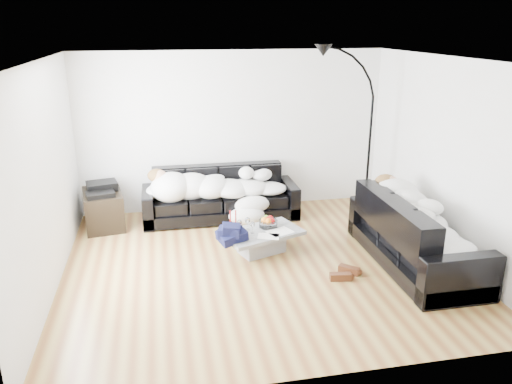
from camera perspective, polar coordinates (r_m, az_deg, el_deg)
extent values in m
plane|color=brown|center=(6.59, 0.51, -8.26)|extent=(5.00, 5.00, 0.00)
cube|color=silver|center=(8.26, -2.63, 6.91)|extent=(5.00, 0.02, 2.60)
cube|color=silver|center=(6.14, -22.98, 1.20)|extent=(0.02, 4.50, 2.60)
cube|color=silver|center=(7.04, 20.93, 3.58)|extent=(0.02, 4.50, 2.60)
plane|color=white|center=(5.89, 0.58, 14.91)|extent=(5.00, 5.00, 0.00)
cube|color=black|center=(7.99, -4.10, -0.23)|extent=(2.45, 0.85, 0.80)
cube|color=black|center=(6.75, 17.83, -4.36)|extent=(0.95, 2.22, 0.90)
ellipsoid|color=#0A4C3F|center=(7.19, 15.05, -0.35)|extent=(0.42, 0.38, 0.20)
cube|color=#939699|center=(6.86, 0.64, -5.70)|extent=(1.21, 0.95, 0.31)
cylinder|color=white|center=(6.91, 1.41, -3.37)|extent=(0.28, 0.28, 0.16)
cylinder|color=white|center=(6.81, -0.98, -3.64)|extent=(0.08, 0.08, 0.18)
cylinder|color=white|center=(6.76, -1.90, -3.87)|extent=(0.08, 0.08, 0.17)
cylinder|color=white|center=(6.71, -0.40, -4.06)|extent=(0.08, 0.08, 0.16)
cylinder|color=maroon|center=(6.88, -2.95, -3.12)|extent=(0.05, 0.05, 0.25)
cylinder|color=maroon|center=(6.91, -2.32, -3.03)|extent=(0.05, 0.05, 0.24)
cube|color=silver|center=(6.77, 2.77, -4.55)|extent=(0.40, 0.36, 0.01)
cube|color=silver|center=(6.63, 1.43, -5.07)|extent=(0.33, 0.28, 0.01)
cube|color=black|center=(8.01, -17.02, -1.90)|extent=(0.68, 0.89, 0.56)
cube|color=black|center=(7.90, -17.26, 0.44)|extent=(0.51, 0.43, 0.13)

